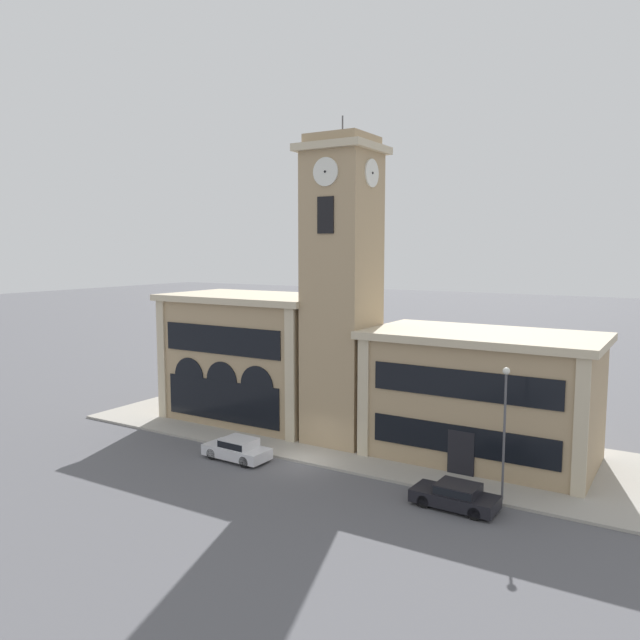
# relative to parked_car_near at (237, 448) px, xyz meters

# --- Properties ---
(ground_plane) EXTENTS (300.00, 300.00, 0.00)m
(ground_plane) POSITION_rel_parked_car_near_xyz_m (3.60, 1.42, -0.70)
(ground_plane) COLOR #56565B
(sidewalk_kerb) EXTENTS (38.35, 11.91, 0.15)m
(sidewalk_kerb) POSITION_rel_parked_car_near_xyz_m (3.60, 7.37, -0.62)
(sidewalk_kerb) COLOR #A39E93
(sidewalk_kerb) RESTS_ON ground_plane
(clock_tower) EXTENTS (4.70, 4.70, 20.76)m
(clock_tower) POSITION_rel_parked_car_near_xyz_m (3.60, 6.27, 9.13)
(clock_tower) COLOR tan
(clock_tower) RESTS_ON ground_plane
(town_hall_left_wing) EXTENTS (12.80, 7.76, 9.28)m
(town_hall_left_wing) POSITION_rel_parked_car_near_xyz_m (-4.75, 7.77, 3.97)
(town_hall_left_wing) COLOR tan
(town_hall_left_wing) RESTS_ON ground_plane
(town_hall_right_wing) EXTENTS (13.58, 7.76, 7.69)m
(town_hall_right_wing) POSITION_rel_parked_car_near_xyz_m (12.34, 7.77, 3.18)
(town_hall_right_wing) COLOR tan
(town_hall_right_wing) RESTS_ON ground_plane
(parked_car_near) EXTENTS (4.17, 1.97, 1.33)m
(parked_car_near) POSITION_rel_parked_car_near_xyz_m (0.00, 0.00, 0.00)
(parked_car_near) COLOR silver
(parked_car_near) RESTS_ON ground_plane
(parked_car_mid) EXTENTS (4.21, 1.93, 1.24)m
(parked_car_mid) POSITION_rel_parked_car_near_xyz_m (13.53, 0.00, -0.04)
(parked_car_mid) COLOR black
(parked_car_mid) RESTS_ON ground_plane
(street_lamp) EXTENTS (0.36, 0.36, 6.68)m
(street_lamp) POSITION_rel_parked_car_near_xyz_m (15.25, 1.94, 3.74)
(street_lamp) COLOR #4C4C51
(street_lamp) RESTS_ON sidewalk_kerb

